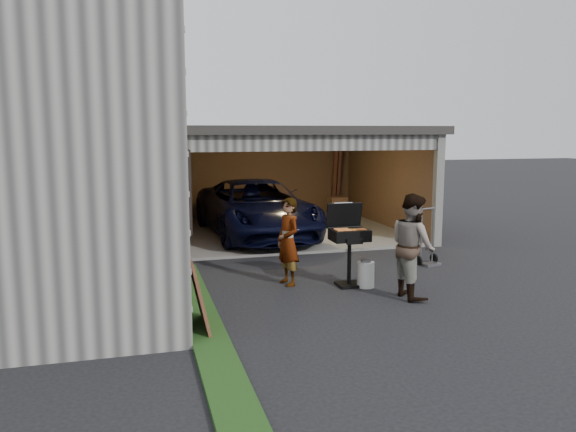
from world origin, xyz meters
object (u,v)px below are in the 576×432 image
object	(u,v)px
minivan	(256,210)
woman	(288,242)
man	(413,246)
hand_truck	(428,254)
propane_tank	(366,275)
bbq_grill	(349,238)
plywood_panel	(199,295)

from	to	relation	value
minivan	woman	size ratio (longest dim) A/B	3.28
minivan	woman	world-z (taller)	woman
man	hand_truck	bearing A→B (deg)	-36.88
woman	propane_tank	size ratio (longest dim) A/B	3.45
bbq_grill	plywood_panel	size ratio (longest dim) A/B	1.42
minivan	propane_tank	distance (m)	5.23
hand_truck	minivan	bearing A→B (deg)	110.58
minivan	propane_tank	world-z (taller)	minivan
hand_truck	woman	bearing A→B (deg)	176.48
minivan	plywood_panel	distance (m)	6.94
bbq_grill	hand_truck	world-z (taller)	bbq_grill
bbq_grill	hand_truck	bearing A→B (deg)	25.74
man	propane_tank	xyz separation A→B (m)	(-0.52, 0.75, -0.65)
minivan	woman	xyz separation A→B (m)	(-0.39, -4.58, 0.07)
hand_truck	plywood_panel	bearing A→B (deg)	-167.98
minivan	hand_truck	size ratio (longest dim) A/B	4.33
woman	propane_tank	distance (m)	1.52
man	bbq_grill	xyz separation A→B (m)	(-0.78, 0.93, 0.00)
minivan	hand_truck	xyz separation A→B (m)	(2.86, -3.87, -0.50)
bbq_grill	propane_tank	size ratio (longest dim) A/B	3.21
minivan	propane_tank	bearing A→B (deg)	-83.12
bbq_grill	propane_tank	xyz separation A→B (m)	(0.26, -0.19, -0.65)
woman	bbq_grill	bearing A→B (deg)	56.87
woman	propane_tank	world-z (taller)	woman
plywood_panel	minivan	bearing A→B (deg)	71.27
minivan	propane_tank	xyz separation A→B (m)	(0.91, -5.12, -0.50)
propane_tank	plywood_panel	size ratio (longest dim) A/B	0.44
propane_tank	man	bearing A→B (deg)	-55.43
propane_tank	plywood_panel	bearing A→B (deg)	-155.23
propane_tank	hand_truck	xyz separation A→B (m)	(1.95, 1.25, 0.00)
plywood_panel	hand_truck	xyz separation A→B (m)	(5.09, 2.70, -0.28)
bbq_grill	plywood_panel	distance (m)	3.33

